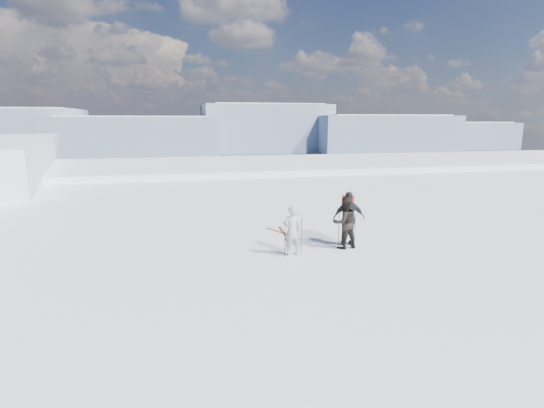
{
  "coord_description": "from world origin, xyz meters",
  "views": [
    {
      "loc": [
        -5.5,
        -11.6,
        4.57
      ],
      "look_at": [
        -2.05,
        3.0,
        1.62
      ],
      "focal_mm": 28.0,
      "sensor_mm": 36.0,
      "label": 1
    }
  ],
  "objects_px": {
    "skier_grey": "(292,231)",
    "skier_pack": "(349,219)",
    "skier_dark": "(345,223)",
    "skis_loose": "(281,232)"
  },
  "relations": [
    {
      "from": "skier_grey",
      "to": "skier_pack",
      "type": "relative_size",
      "value": 0.86
    },
    {
      "from": "skier_pack",
      "to": "skis_loose",
      "type": "xyz_separation_m",
      "value": [
        -1.98,
        2.32,
        -0.99
      ]
    },
    {
      "from": "skier_pack",
      "to": "skis_loose",
      "type": "bearing_deg",
      "value": -37.84
    },
    {
      "from": "skier_grey",
      "to": "skier_pack",
      "type": "height_order",
      "value": "skier_pack"
    },
    {
      "from": "skis_loose",
      "to": "skier_grey",
      "type": "bearing_deg",
      "value": -97.84
    },
    {
      "from": "skier_dark",
      "to": "skier_grey",
      "type": "bearing_deg",
      "value": 1.68
    },
    {
      "from": "skier_grey",
      "to": "skier_dark",
      "type": "bearing_deg",
      "value": -177.18
    },
    {
      "from": "skier_grey",
      "to": "skier_pack",
      "type": "bearing_deg",
      "value": -170.64
    },
    {
      "from": "skier_grey",
      "to": "skier_pack",
      "type": "distance_m",
      "value": 2.5
    },
    {
      "from": "skier_grey",
      "to": "skier_pack",
      "type": "xyz_separation_m",
      "value": [
        2.4,
        0.7,
        0.14
      ]
    }
  ]
}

